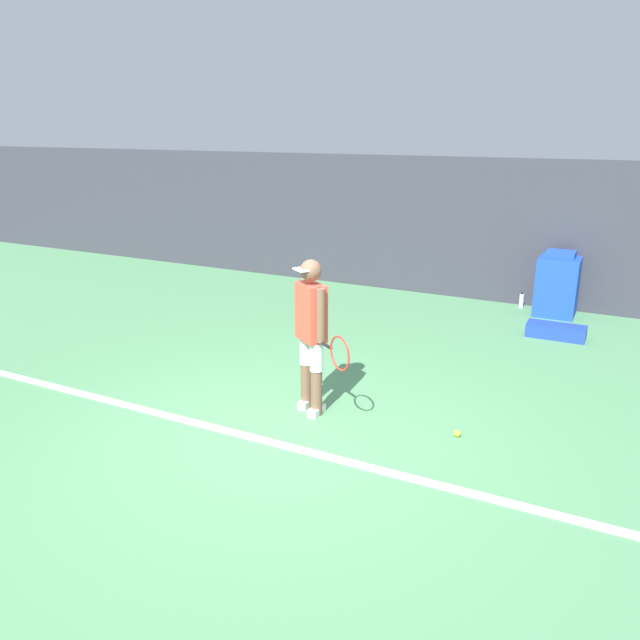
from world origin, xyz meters
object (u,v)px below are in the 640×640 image
Objects in this scene: covered_chair at (557,285)px; equipment_bag at (556,331)px; tennis_ball at (457,433)px; tennis_player at (312,330)px; water_bottle at (521,301)px.

equipment_bag is at bearing -81.97° from covered_chair.
tennis_ball is 3.57m from equipment_bag.
tennis_player is at bearing -175.28° from tennis_ball.
covered_chair is (0.30, 4.71, 0.45)m from tennis_ball.
water_bottle reaches higher than equipment_bag.
tennis_ball is 4.88m from water_bottle.
tennis_player is 5.19m from covered_chair.
covered_chair is at bearing -17.14° from water_bottle.
tennis_player is 23.92× the size of tennis_ball.
water_bottle is (1.29, 5.00, -0.78)m from tennis_player.
water_bottle is at bearing 92.76° from tennis_ball.
covered_chair is (1.83, 4.84, -0.41)m from tennis_player.
water_bottle is at bearing 109.40° from tennis_player.
tennis_player reaches higher than covered_chair.
water_bottle is (-0.54, 0.17, -0.37)m from covered_chair.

